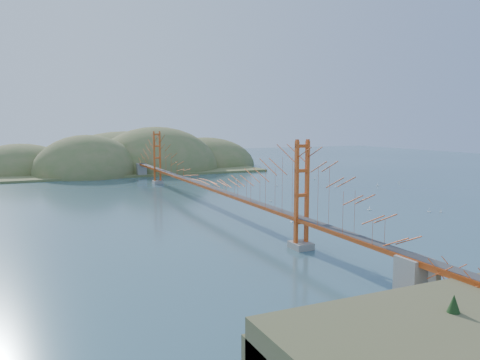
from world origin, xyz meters
name	(u,v)px	position (x,y,z in m)	size (l,w,h in m)	color
ground	(204,205)	(0.00, 0.00, 0.00)	(320.00, 320.00, 0.00)	#2E505D
bridge	(203,162)	(0.00, 0.18, 7.01)	(2.20, 94.40, 12.00)	gray
promontory	(439,309)	(0.00, -48.50, 0.12)	(9.00, 6.00, 0.24)	#59544C
fort	(435,298)	(0.40, -47.80, 0.67)	(3.70, 2.30, 1.75)	brown
far_headlands	(132,168)	(2.21, 68.52, 0.00)	(84.00, 58.00, 25.00)	olive
sailboat_11	(378,185)	(42.21, 6.72, 0.15)	(0.66, 0.66, 0.70)	white
sailboat_5	(399,183)	(49.77, 8.40, 0.15)	(0.46, 0.57, 0.67)	white
sailboat_7	(298,175)	(37.38, 31.32, 0.15)	(0.60, 0.54, 0.68)	white
sailboat_8	(315,179)	(36.64, 22.55, 0.16)	(0.64, 0.60, 0.72)	white
sailboat_15	(287,174)	(36.02, 34.87, 0.14)	(0.60, 0.60, 0.64)	white
sailboat_0	(271,200)	(11.71, -1.45, 0.14)	(0.51, 0.54, 0.61)	white
sailboat_13	(441,212)	(30.15, -21.22, 0.14)	(0.55, 0.53, 0.62)	white
sailboat_6	(429,211)	(28.89, -20.17, 0.14)	(0.58, 0.58, 0.60)	white
sailboat_12	(183,177)	(9.28, 40.36, 0.13)	(0.49, 0.46, 0.55)	white
sailboat_10	(292,221)	(6.00, -18.01, 0.16)	(0.56, 0.64, 0.73)	white
sailboat_17	(325,171)	(50.31, 37.98, 0.16)	(0.63, 0.61, 0.71)	white
sailboat_14	(335,187)	(32.22, 8.24, 0.15)	(0.65, 0.65, 0.68)	white
sailboat_16	(239,185)	(15.28, 19.96, 0.14)	(0.60, 0.60, 0.63)	white
sailboat_1	(277,185)	(22.39, 15.68, 0.15)	(0.66, 0.66, 0.70)	white
sailboat_3	(237,180)	(18.16, 27.37, 0.15)	(0.60, 0.55, 0.67)	white
sailboat_2	(369,209)	(21.66, -15.17, 0.16)	(0.65, 0.65, 0.71)	white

